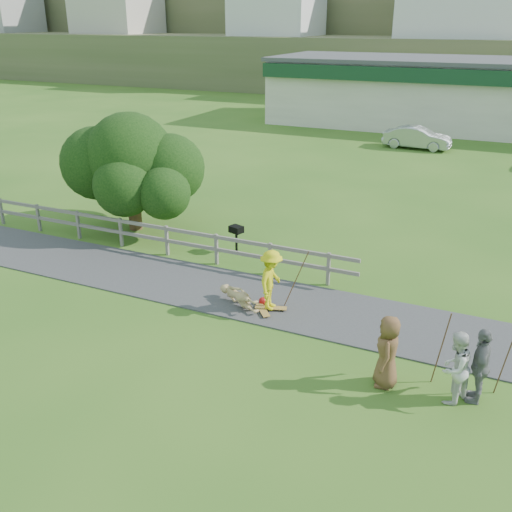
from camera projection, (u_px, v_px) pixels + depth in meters
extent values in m
plane|color=#30611B|center=(224.00, 318.00, 16.14)|extent=(260.00, 260.00, 0.00)
cube|color=#363638|center=(246.00, 296.00, 17.39)|extent=(34.00, 3.00, 0.04)
cube|color=#625E57|center=(1.00, 211.00, 23.33)|extent=(0.10, 0.10, 1.10)
cube|color=#625E57|center=(39.00, 218.00, 22.56)|extent=(0.10, 0.10, 1.10)
cube|color=#625E57|center=(78.00, 225.00, 21.78)|extent=(0.10, 0.10, 1.10)
cube|color=#625E57|center=(121.00, 232.00, 21.01)|extent=(0.10, 0.10, 1.10)
cube|color=#625E57|center=(167.00, 240.00, 20.24)|extent=(0.10, 0.10, 1.10)
cube|color=#625E57|center=(216.00, 249.00, 19.47)|extent=(0.10, 0.10, 1.10)
cube|color=#625E57|center=(270.00, 259.00, 18.70)|extent=(0.10, 0.10, 1.10)
cube|color=#625E57|center=(328.00, 269.00, 17.92)|extent=(0.10, 0.10, 1.10)
cube|color=#625E57|center=(154.00, 227.00, 20.26)|extent=(15.00, 0.08, 0.12)
cube|color=#625E57|center=(155.00, 238.00, 20.43)|extent=(15.00, 0.08, 0.12)
cube|color=beige|center=(485.00, 97.00, 43.02)|extent=(32.00, 10.00, 4.80)
cube|color=#153C22|center=(483.00, 78.00, 37.97)|extent=(32.00, 0.60, 1.00)
cube|color=#4C4C51|center=(491.00, 61.00, 42.04)|extent=(32.50, 10.50, 0.30)
cube|color=#4C5833|center=(462.00, 68.00, 61.11)|extent=(220.00, 14.00, 6.00)
cube|color=beige|center=(470.00, 1.00, 58.61)|extent=(10.00, 9.00, 7.00)
cube|color=#4C5833|center=(478.00, 31.00, 70.66)|extent=(220.00, 14.00, 13.00)
imported|color=yellow|center=(271.00, 283.00, 16.18)|extent=(0.73, 1.19, 1.78)
imported|color=tan|center=(239.00, 297.00, 16.68)|extent=(1.13, 1.62, 0.60)
imported|color=silver|center=(455.00, 368.00, 12.32)|extent=(0.95, 1.03, 1.71)
imported|color=slate|center=(480.00, 365.00, 12.32)|extent=(0.46, 1.06, 1.79)
imported|color=brown|center=(388.00, 352.00, 12.86)|extent=(0.69, 0.94, 1.76)
imported|color=#A9ADB1|center=(417.00, 138.00, 36.98)|extent=(4.34, 1.67, 1.41)
sphere|color=#AE1414|center=(263.00, 301.00, 16.81)|extent=(0.25, 0.25, 0.25)
cylinder|color=#523520|center=(296.00, 278.00, 16.24)|extent=(0.03, 0.03, 2.01)
cylinder|color=#523520|center=(441.00, 348.00, 12.89)|extent=(0.03, 0.03, 1.87)
cylinder|color=#523520|center=(505.00, 361.00, 12.53)|extent=(0.03, 0.03, 1.72)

